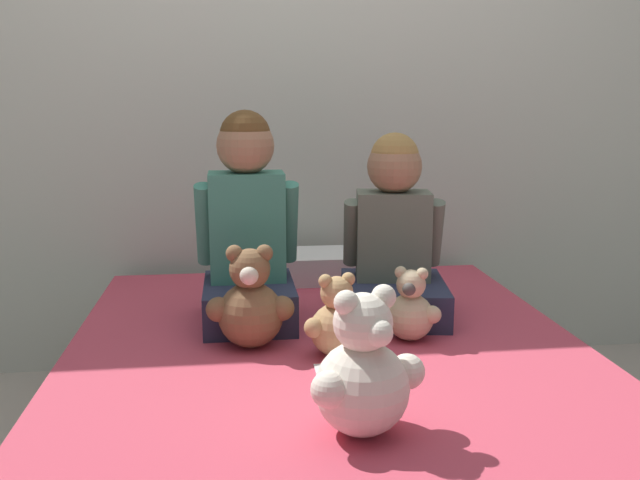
# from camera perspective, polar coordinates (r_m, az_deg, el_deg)

# --- Properties ---
(wall_behind_bed) EXTENTS (8.00, 0.06, 2.50)m
(wall_behind_bed) POSITION_cam_1_polar(r_m,az_deg,el_deg) (2.92, -2.07, 13.62)
(wall_behind_bed) COLOR beige
(wall_behind_bed) RESTS_ON ground_plane
(bed) EXTENTS (1.55, 2.05, 0.44)m
(bed) POSITION_cam_1_polar(r_m,az_deg,el_deg) (2.03, 1.08, -15.72)
(bed) COLOR brown
(bed) RESTS_ON ground_plane
(child_on_left) EXTENTS (0.33, 0.37, 0.69)m
(child_on_left) POSITION_cam_1_polar(r_m,az_deg,el_deg) (2.21, -6.13, 0.77)
(child_on_left) COLOR #282D47
(child_on_left) RESTS_ON bed
(child_on_right) EXTENTS (0.39, 0.42, 0.61)m
(child_on_right) POSITION_cam_1_polar(r_m,az_deg,el_deg) (2.28, 6.20, -0.15)
(child_on_right) COLOR #282D47
(child_on_right) RESTS_ON bed
(teddy_bear_held_by_left_child) EXTENTS (0.26, 0.19, 0.31)m
(teddy_bear_held_by_left_child) POSITION_cam_1_polar(r_m,az_deg,el_deg) (2.00, -5.88, -5.43)
(teddy_bear_held_by_left_child) COLOR brown
(teddy_bear_held_by_left_child) RESTS_ON bed
(teddy_bear_held_by_right_child) EXTENTS (0.18, 0.14, 0.23)m
(teddy_bear_held_by_right_child) POSITION_cam_1_polar(r_m,az_deg,el_deg) (2.07, 7.61, -5.83)
(teddy_bear_held_by_right_child) COLOR #D1B78E
(teddy_bear_held_by_right_child) RESTS_ON bed
(teddy_bear_between_children) EXTENTS (0.20, 0.15, 0.24)m
(teddy_bear_between_children) POSITION_cam_1_polar(r_m,az_deg,el_deg) (1.93, 1.43, -6.87)
(teddy_bear_between_children) COLOR tan
(teddy_bear_between_children) RESTS_ON bed
(teddy_bear_at_foot_of_bed) EXTENTS (0.26, 0.21, 0.33)m
(teddy_bear_at_foot_of_bed) POSITION_cam_1_polar(r_m,az_deg,el_deg) (1.49, 3.80, -11.15)
(teddy_bear_at_foot_of_bed) COLOR silver
(teddy_bear_at_foot_of_bed) RESTS_ON bed
(pillow_at_headboard) EXTENTS (0.48, 0.26, 0.11)m
(pillow_at_headboard) POSITION_cam_1_polar(r_m,az_deg,el_deg) (2.74, -1.46, -2.23)
(pillow_at_headboard) COLOR white
(pillow_at_headboard) RESTS_ON bed
(sign_card) EXTENTS (0.21, 0.15, 0.00)m
(sign_card) POSITION_cam_1_polar(r_m,az_deg,el_deg) (1.84, 3.04, -11.16)
(sign_card) COLOR white
(sign_card) RESTS_ON bed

